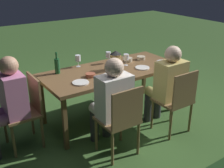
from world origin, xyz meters
The scene contains 20 objects.
ground_plane centered at (0.00, 0.00, 0.00)m, with size 16.00×16.00×0.00m, color #385B28.
dining_table centered at (0.00, 0.00, 0.68)m, with size 1.95×0.86×0.73m.
chair_head_far centered at (1.22, 0.00, 0.49)m, with size 0.40×0.42×0.87m.
person_in_pink centered at (1.42, 0.00, 0.64)m, with size 0.48×0.38×1.15m.
chair_side_right_b centered at (0.44, 0.82, 0.49)m, with size 0.42×0.40×0.87m.
person_in_cream centered at (0.44, 0.63, 0.64)m, with size 0.38×0.47×1.15m.
chair_side_right_a centered at (-0.44, 0.82, 0.49)m, with size 0.42×0.40×0.87m.
person_in_mustard centered at (-0.44, 0.63, 0.64)m, with size 0.38×0.47×1.15m.
lantern_centerpiece centered at (-0.04, 0.02, 0.88)m, with size 0.15×0.15×0.27m.
green_bottle_on_table centered at (0.68, -0.27, 0.84)m, with size 0.07×0.07×0.29m.
wine_glass_a centered at (0.33, -0.37, 0.85)m, with size 0.08×0.08×0.17m.
wine_glass_b centered at (-0.26, -0.03, 0.85)m, with size 0.08×0.08×0.17m.
wine_glass_c centered at (-0.11, -0.26, 0.85)m, with size 0.08×0.08×0.17m.
plate_a centered at (-0.38, 0.20, 0.74)m, with size 0.20×0.20×0.01m, color silver.
plate_b centered at (0.60, 0.20, 0.74)m, with size 0.20×0.20×0.01m, color silver.
plate_c centered at (-0.80, 0.19, 0.74)m, with size 0.22×0.22×0.01m, color silver.
bowl_olives centered at (0.39, 0.08, 0.76)m, with size 0.13×0.13×0.05m.
bowl_bread centered at (0.23, 0.25, 0.76)m, with size 0.12×0.12×0.06m.
bowl_salad centered at (-0.39, -0.16, 0.76)m, with size 0.14×0.14×0.06m.
bowl_dip centered at (-0.62, -0.12, 0.76)m, with size 0.13×0.13×0.05m.
Camera 1 is at (2.03, 2.99, 2.02)m, focal length 44.52 mm.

